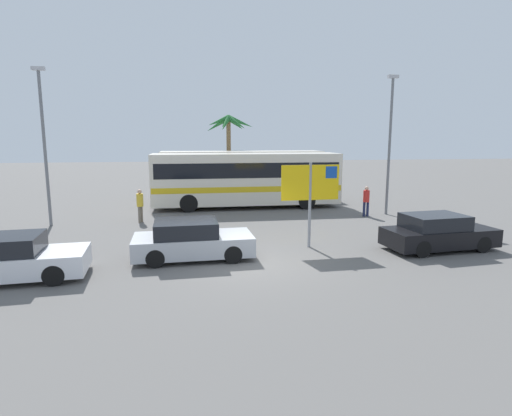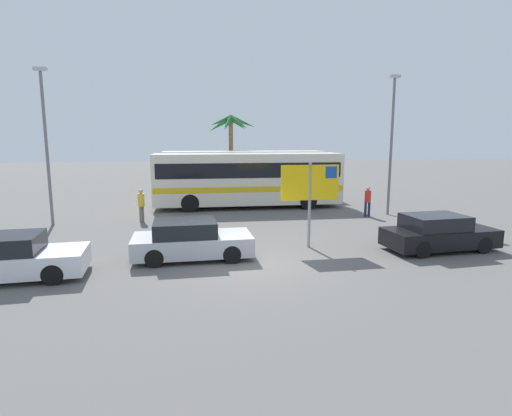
{
  "view_description": "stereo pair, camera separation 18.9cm",
  "coord_description": "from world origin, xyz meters",
  "px_view_note": "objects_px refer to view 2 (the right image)",
  "views": [
    {
      "loc": [
        -1.74,
        -13.08,
        4.1
      ],
      "look_at": [
        0.77,
        3.18,
        1.3
      ],
      "focal_mm": 29.22,
      "sensor_mm": 36.0,
      "label": 1
    },
    {
      "loc": [
        -1.56,
        -13.11,
        4.1
      ],
      "look_at": [
        0.77,
        3.18,
        1.3
      ],
      "focal_mm": 29.22,
      "sensor_mm": 36.0,
      "label": 2
    }
  ],
  "objects_px": {
    "car_white": "(8,258)",
    "pedestrian_near_sign": "(141,203)",
    "bus_rear_coach": "(244,172)",
    "bus_front_coach": "(248,177)",
    "ferry_sign": "(311,186)",
    "pedestrian_by_bus": "(368,199)",
    "car_silver": "(191,240)",
    "car_black": "(438,233)"
  },
  "relations": [
    {
      "from": "bus_rear_coach",
      "to": "ferry_sign",
      "type": "distance_m",
      "value": 13.39
    },
    {
      "from": "bus_rear_coach",
      "to": "pedestrian_near_sign",
      "type": "relative_size",
      "value": 6.69
    },
    {
      "from": "bus_front_coach",
      "to": "ferry_sign",
      "type": "height_order",
      "value": "ferry_sign"
    },
    {
      "from": "bus_rear_coach",
      "to": "pedestrian_near_sign",
      "type": "height_order",
      "value": "bus_rear_coach"
    },
    {
      "from": "bus_rear_coach",
      "to": "bus_front_coach",
      "type": "bearing_deg",
      "value": -93.44
    },
    {
      "from": "pedestrian_by_bus",
      "to": "ferry_sign",
      "type": "bearing_deg",
      "value": -24.03
    },
    {
      "from": "car_black",
      "to": "pedestrian_by_bus",
      "type": "height_order",
      "value": "pedestrian_by_bus"
    },
    {
      "from": "ferry_sign",
      "to": "pedestrian_near_sign",
      "type": "relative_size",
      "value": 1.98
    },
    {
      "from": "ferry_sign",
      "to": "car_black",
      "type": "bearing_deg",
      "value": -15.39
    },
    {
      "from": "car_white",
      "to": "car_silver",
      "type": "bearing_deg",
      "value": 10.68
    },
    {
      "from": "bus_front_coach",
      "to": "ferry_sign",
      "type": "relative_size",
      "value": 3.39
    },
    {
      "from": "bus_front_coach",
      "to": "car_white",
      "type": "height_order",
      "value": "bus_front_coach"
    },
    {
      "from": "car_white",
      "to": "pedestrian_near_sign",
      "type": "bearing_deg",
      "value": 66.24
    },
    {
      "from": "bus_front_coach",
      "to": "car_silver",
      "type": "xyz_separation_m",
      "value": [
        -3.23,
        -10.21,
        -1.15
      ]
    },
    {
      "from": "car_black",
      "to": "pedestrian_near_sign",
      "type": "xyz_separation_m",
      "value": [
        -11.42,
        6.85,
        0.31
      ]
    },
    {
      "from": "bus_front_coach",
      "to": "car_white",
      "type": "xyz_separation_m",
      "value": [
        -8.44,
        -11.65,
        -1.15
      ]
    },
    {
      "from": "bus_rear_coach",
      "to": "pedestrian_by_bus",
      "type": "xyz_separation_m",
      "value": [
        5.58,
        -7.83,
        -0.86
      ]
    },
    {
      "from": "car_silver",
      "to": "pedestrian_by_bus",
      "type": "xyz_separation_m",
      "value": [
        9.04,
        6.35,
        0.29
      ]
    },
    {
      "from": "pedestrian_by_bus",
      "to": "bus_front_coach",
      "type": "bearing_deg",
      "value": -107.71
    },
    {
      "from": "car_black",
      "to": "car_silver",
      "type": "relative_size",
      "value": 1.02
    },
    {
      "from": "car_black",
      "to": "pedestrian_by_bus",
      "type": "distance_m",
      "value": 6.62
    },
    {
      "from": "pedestrian_near_sign",
      "to": "car_white",
      "type": "bearing_deg",
      "value": 97.41
    },
    {
      "from": "bus_rear_coach",
      "to": "ferry_sign",
      "type": "relative_size",
      "value": 3.39
    },
    {
      "from": "car_white",
      "to": "pedestrian_by_bus",
      "type": "relative_size",
      "value": 2.68
    },
    {
      "from": "car_white",
      "to": "pedestrian_near_sign",
      "type": "height_order",
      "value": "pedestrian_near_sign"
    },
    {
      "from": "car_black",
      "to": "pedestrian_by_bus",
      "type": "relative_size",
      "value": 2.63
    },
    {
      "from": "bus_front_coach",
      "to": "pedestrian_by_bus",
      "type": "height_order",
      "value": "bus_front_coach"
    },
    {
      "from": "pedestrian_near_sign",
      "to": "car_silver",
      "type": "bearing_deg",
      "value": 136.82
    },
    {
      "from": "bus_rear_coach",
      "to": "car_silver",
      "type": "relative_size",
      "value": 2.65
    },
    {
      "from": "car_silver",
      "to": "car_black",
      "type": "bearing_deg",
      "value": -3.86
    },
    {
      "from": "bus_front_coach",
      "to": "car_black",
      "type": "xyz_separation_m",
      "value": [
        5.74,
        -10.46,
        -1.15
      ]
    },
    {
      "from": "car_silver",
      "to": "bus_rear_coach",
      "type": "bearing_deg",
      "value": 74.05
    },
    {
      "from": "ferry_sign",
      "to": "car_white",
      "type": "bearing_deg",
      "value": -168.5
    },
    {
      "from": "bus_front_coach",
      "to": "bus_rear_coach",
      "type": "bearing_deg",
      "value": 86.56
    },
    {
      "from": "pedestrian_near_sign",
      "to": "bus_rear_coach",
      "type": "bearing_deg",
      "value": -101.51
    },
    {
      "from": "car_black",
      "to": "pedestrian_near_sign",
      "type": "distance_m",
      "value": 13.32
    },
    {
      "from": "ferry_sign",
      "to": "car_white",
      "type": "height_order",
      "value": "ferry_sign"
    },
    {
      "from": "bus_front_coach",
      "to": "car_white",
      "type": "relative_size",
      "value": 2.55
    },
    {
      "from": "bus_front_coach",
      "to": "pedestrian_by_bus",
      "type": "xyz_separation_m",
      "value": [
        5.82,
        -3.85,
        -0.86
      ]
    },
    {
      "from": "ferry_sign",
      "to": "pedestrian_near_sign",
      "type": "height_order",
      "value": "ferry_sign"
    },
    {
      "from": "car_black",
      "to": "car_silver",
      "type": "distance_m",
      "value": 8.97
    },
    {
      "from": "car_silver",
      "to": "ferry_sign",
      "type": "bearing_deg",
      "value": 8.49
    }
  ]
}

